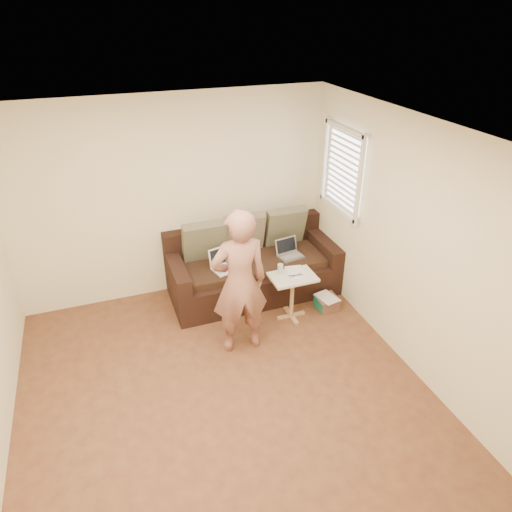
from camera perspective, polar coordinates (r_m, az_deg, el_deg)
name	(u,v)px	position (r m, az deg, el deg)	size (l,w,h in m)	color
floor	(229,403)	(4.78, -3.39, -17.78)	(4.50, 4.50, 0.00)	#562D20
ceiling	(218,143)	(3.38, -4.71, 13.84)	(4.50, 4.50, 0.00)	white
wall_back	(173,200)	(5.88, -10.30, 6.93)	(4.00, 4.00, 0.00)	#F3EABE
wall_right	(419,255)	(4.78, 19.65, 0.14)	(4.50, 4.50, 0.00)	#F3EABE
window_blinds	(342,170)	(5.71, 10.72, 10.51)	(0.12, 0.88, 1.08)	white
sofa	(253,265)	(6.06, -0.33, -1.14)	(2.20, 0.95, 0.85)	black
pillow_left	(204,241)	(5.90, -6.50, 1.85)	(0.55, 0.14, 0.55)	#50543E
pillow_mid	(243,233)	(6.07, -1.58, 2.86)	(0.55, 0.14, 0.55)	brown
pillow_right	(285,226)	(6.27, 3.63, 3.70)	(0.55, 0.14, 0.55)	#50543E
laptop_silver	(291,257)	(6.06, 4.40, -0.17)	(0.32, 0.23, 0.21)	#B7BABC
laptop_white	(227,269)	(5.79, -3.58, -1.64)	(0.36, 0.26, 0.26)	white
person	(239,283)	(4.88, -2.07, -3.39)	(0.63, 0.42, 1.72)	#995553
side_table	(292,296)	(5.68, 4.50, -5.05)	(0.54, 0.38, 0.60)	silver
drinking_glass	(280,269)	(5.53, 3.04, -1.60)	(0.07, 0.07, 0.12)	silver
scissors	(295,275)	(5.51, 4.94, -2.42)	(0.18, 0.10, 0.02)	silver
paper_on_table	(296,272)	(5.59, 4.97, -1.98)	(0.21, 0.30, 0.00)	white
striped_box	(327,303)	(5.99, 8.79, -5.76)	(0.27, 0.27, 0.17)	red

